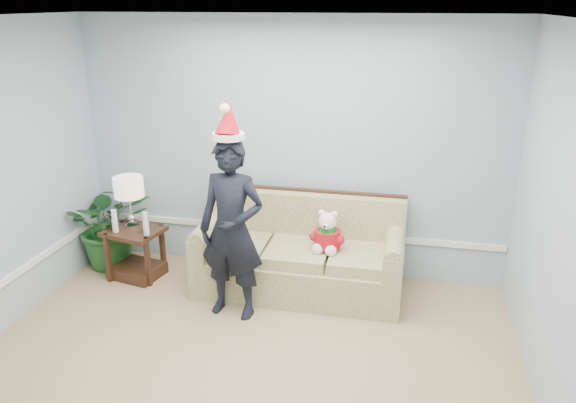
# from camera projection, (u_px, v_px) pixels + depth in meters

# --- Properties ---
(room_shell) EXTENTS (4.54, 5.04, 2.74)m
(room_shell) POSITION_uv_depth(u_px,v_px,m) (206.00, 248.00, 3.52)
(room_shell) COLOR tan
(room_shell) RESTS_ON ground
(wainscot_trim) EXTENTS (4.49, 4.99, 0.06)m
(wainscot_trim) POSITION_uv_depth(u_px,v_px,m) (135.00, 274.00, 5.14)
(wainscot_trim) COLOR white
(wainscot_trim) RESTS_ON room_shell
(sofa) EXTENTS (2.06, 0.88, 0.96)m
(sofa) POSITION_uv_depth(u_px,v_px,m) (300.00, 257.00, 5.72)
(sofa) COLOR #5E6A32
(sofa) RESTS_ON room_shell
(side_table) EXTENTS (0.65, 0.58, 0.54)m
(side_table) POSITION_uv_depth(u_px,v_px,m) (136.00, 258.00, 6.01)
(side_table) COLOR #3B2315
(side_table) RESTS_ON room_shell
(table_lamp) EXTENTS (0.31, 0.31, 0.55)m
(table_lamp) POSITION_uv_depth(u_px,v_px,m) (129.00, 189.00, 5.83)
(table_lamp) COLOR silver
(table_lamp) RESTS_ON side_table
(candle_pair) EXTENTS (0.41, 0.06, 0.24)m
(candle_pair) POSITION_uv_depth(u_px,v_px,m) (130.00, 223.00, 5.76)
(candle_pair) COLOR silver
(candle_pair) RESTS_ON side_table
(houseplant) EXTENTS (1.17, 1.14, 0.98)m
(houseplant) POSITION_uv_depth(u_px,v_px,m) (110.00, 224.00, 6.18)
(houseplant) COLOR #1C5122
(houseplant) RESTS_ON room_shell
(man) EXTENTS (0.66, 0.48, 1.70)m
(man) POSITION_uv_depth(u_px,v_px,m) (232.00, 230.00, 5.08)
(man) COLOR black
(man) RESTS_ON room_shell
(santa_hat) EXTENTS (0.28, 0.32, 0.33)m
(santa_hat) POSITION_uv_depth(u_px,v_px,m) (228.00, 123.00, 4.77)
(santa_hat) COLOR white
(santa_hat) RESTS_ON man
(teddy_bear) EXTENTS (0.29, 0.31, 0.42)m
(teddy_bear) POSITION_uv_depth(u_px,v_px,m) (327.00, 236.00, 5.44)
(teddy_bear) COLOR white
(teddy_bear) RESTS_ON sofa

